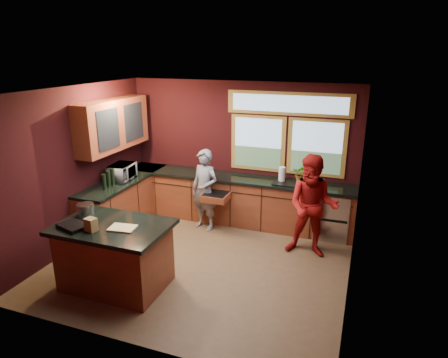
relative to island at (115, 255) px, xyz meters
The scene contains 14 objects.
floor 1.43m from the island, 48.77° to the left, with size 4.50×4.50×0.00m, color brown.
room_shell 1.90m from the island, 77.73° to the left, with size 4.52×4.02×2.71m.
back_counter 2.92m from the island, 68.15° to the left, with size 4.50×0.64×0.93m.
left_counter 2.14m from the island, 119.68° to the left, with size 0.64×2.30×0.93m.
island is the anchor object (origin of this frame).
person_grey 2.30m from the island, 78.72° to the left, with size 0.56×0.37×1.53m, color slate.
person_red 3.12m from the island, 37.13° to the left, with size 0.83×0.64×1.70m, color #9D1412.
microwave 2.16m from the island, 119.78° to the left, with size 0.54×0.36×0.30m, color #999999.
potted_plant 3.55m from the island, 52.28° to the left, with size 0.31×0.27×0.35m, color #999999.
paper_towel 3.30m from the island, 56.67° to the left, with size 0.12×0.12×0.28m, color silver.
cutting_board 0.52m from the island, 14.04° to the right, with size 0.35×0.25×0.02m, color tan.
stock_pot 0.80m from the island, 164.74° to the left, with size 0.24×0.24×0.18m, color silver.
paper_bag 0.63m from the island, 120.96° to the right, with size 0.15×0.12×0.18m, color brown.
black_tray 0.71m from the island, 150.95° to the right, with size 0.40×0.28×0.05m, color black.
Camera 1 is at (2.28, -5.21, 3.25)m, focal length 32.00 mm.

